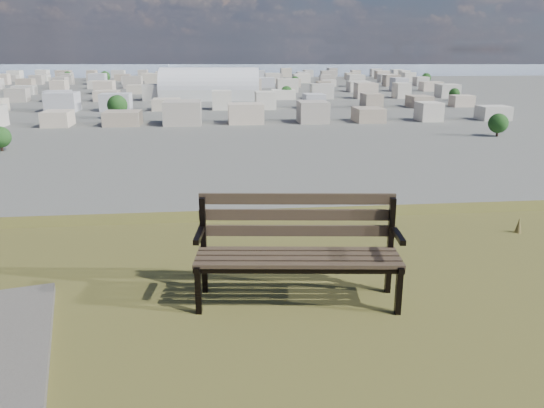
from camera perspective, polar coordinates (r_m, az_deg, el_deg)
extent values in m
cube|color=#463B28|center=(4.29, 2.89, -6.61)|extent=(1.70, 0.27, 0.03)
cube|color=#463B28|center=(4.39, 2.83, -6.04)|extent=(1.70, 0.27, 0.03)
cube|color=#463B28|center=(4.50, 2.77, -5.49)|extent=(1.70, 0.27, 0.03)
cube|color=#463B28|center=(4.60, 2.71, -4.96)|extent=(1.70, 0.27, 0.03)
cube|color=#463B28|center=(4.62, 2.70, -2.87)|extent=(1.70, 0.23, 0.09)
cube|color=#463B28|center=(4.60, 2.71, -1.16)|extent=(1.70, 0.23, 0.09)
cube|color=#463B28|center=(4.59, 2.72, 0.56)|extent=(1.70, 0.23, 0.09)
cube|color=black|center=(4.40, -7.93, -9.13)|extent=(0.05, 0.06, 0.42)
cube|color=black|center=(4.68, -7.35, -4.48)|extent=(0.05, 0.06, 0.87)
cube|color=black|center=(4.50, -7.69, -6.03)|extent=(0.10, 0.48, 0.05)
cube|color=black|center=(4.37, -7.89, -3.39)|extent=(0.09, 0.34, 0.04)
cube|color=black|center=(4.47, 13.48, -9.02)|extent=(0.05, 0.06, 0.42)
cube|color=black|center=(4.74, 12.59, -4.45)|extent=(0.05, 0.06, 0.87)
cube|color=black|center=(4.56, 13.11, -5.97)|extent=(0.10, 0.48, 0.05)
cube|color=black|center=(4.44, 13.44, -3.37)|extent=(0.09, 0.34, 0.04)
cube|color=black|center=(4.30, 2.89, -7.19)|extent=(1.70, 0.23, 0.04)
cube|color=black|center=(4.63, 2.70, -5.41)|extent=(1.70, 0.23, 0.04)
cone|color=brown|center=(6.89, 25.00, -2.10)|extent=(0.08, 0.08, 0.18)
cube|color=silver|center=(304.76, -6.66, 11.66)|extent=(56.07, 26.95, 6.06)
cylinder|color=silver|center=(304.53, -6.68, 12.23)|extent=(56.07, 26.95, 23.02)
cube|color=silver|center=(212.08, -22.54, 8.69)|extent=(11.00, 11.00, 7.00)
cube|color=#A89D90|center=(206.71, -16.07, 9.12)|extent=(11.00, 11.00, 7.00)
cube|color=beige|center=(204.03, -9.34, 9.44)|extent=(11.00, 11.00, 7.00)
cube|color=#B4B4B9|center=(204.17, -2.50, 9.65)|extent=(11.00, 11.00, 7.00)
cube|color=beige|center=(207.10, 4.23, 9.71)|extent=(11.00, 11.00, 7.00)
cube|color=tan|center=(212.72, 10.70, 9.65)|extent=(11.00, 11.00, 7.00)
cube|color=beige|center=(220.82, 16.76, 9.49)|extent=(11.00, 11.00, 7.00)
cube|color=beige|center=(231.13, 22.32, 9.24)|extent=(11.00, 11.00, 7.00)
cube|color=#A89D90|center=(270.64, -27.09, 9.55)|extent=(11.00, 11.00, 7.00)
cube|color=beige|center=(263.19, -22.14, 9.98)|extent=(11.00, 11.00, 7.00)
cube|color=#B4B4B9|center=(257.77, -16.93, 10.36)|extent=(11.00, 11.00, 7.00)
cube|color=beige|center=(254.50, -11.53, 10.66)|extent=(11.00, 11.00, 7.00)
cube|color=tan|center=(253.48, -6.02, 10.87)|extent=(11.00, 11.00, 7.00)
cube|color=beige|center=(254.72, -0.52, 10.98)|extent=(11.00, 11.00, 7.00)
cube|color=beige|center=(258.19, 4.89, 11.00)|extent=(11.00, 11.00, 7.00)
cube|color=silver|center=(263.81, 10.11, 10.92)|extent=(11.00, 11.00, 7.00)
cube|color=#A89D90|center=(271.45, 15.07, 10.76)|extent=(11.00, 11.00, 7.00)
cube|color=beige|center=(280.93, 19.72, 10.55)|extent=(11.00, 11.00, 7.00)
cube|color=beige|center=(321.57, -26.05, 10.48)|extent=(11.00, 11.00, 7.00)
cube|color=tan|center=(314.41, -21.87, 10.85)|extent=(11.00, 11.00, 7.00)
cube|color=beige|center=(308.95, -17.50, 11.18)|extent=(11.00, 11.00, 7.00)
cube|color=beige|center=(305.29, -13.00, 11.46)|extent=(11.00, 11.00, 7.00)
cube|color=silver|center=(303.49, -8.40, 11.67)|extent=(11.00, 11.00, 7.00)
cube|color=#A89D90|center=(303.58, -3.78, 11.80)|extent=(11.00, 11.00, 7.00)
cube|color=beige|center=(305.56, 0.82, 11.87)|extent=(11.00, 11.00, 7.00)
cube|color=#B4B4B9|center=(309.39, 5.33, 11.85)|extent=(11.00, 11.00, 7.00)
cube|color=beige|center=(315.01, 9.71, 11.77)|extent=(11.00, 11.00, 7.00)
cube|color=tan|center=(322.33, 13.90, 11.64)|extent=(11.00, 11.00, 7.00)
cube|color=beige|center=(331.23, 17.89, 11.45)|extent=(11.00, 11.00, 7.00)
cube|color=silver|center=(372.63, -25.29, 11.15)|extent=(11.00, 11.00, 7.00)
cube|color=#A89D90|center=(365.68, -21.67, 11.48)|extent=(11.00, 11.00, 7.00)
cube|color=beige|center=(360.20, -17.92, 11.77)|extent=(11.00, 11.00, 7.00)
cube|color=#B4B4B9|center=(356.26, -14.06, 12.03)|extent=(11.00, 11.00, 7.00)
cube|color=beige|center=(353.90, -10.12, 12.23)|extent=(11.00, 11.00, 7.00)
cube|color=tan|center=(353.16, -6.14, 12.37)|extent=(11.00, 11.00, 7.00)
cube|color=beige|center=(354.06, -2.16, 12.46)|extent=(11.00, 11.00, 7.00)
cube|color=beige|center=(356.56, 1.78, 12.49)|extent=(11.00, 11.00, 7.00)
cube|color=silver|center=(360.66, 5.65, 12.47)|extent=(11.00, 11.00, 7.00)
cube|color=#A89D90|center=(366.28, 9.42, 12.39)|extent=(11.00, 11.00, 7.00)
cube|color=beige|center=(373.36, 13.05, 12.27)|extent=(11.00, 11.00, 7.00)
cube|color=#B4B4B9|center=(381.82, 16.53, 12.10)|extent=(11.00, 11.00, 7.00)
cube|color=tan|center=(423.78, -24.72, 11.66)|extent=(11.00, 11.00, 7.00)
cube|color=beige|center=(416.99, -21.52, 11.95)|extent=(11.00, 11.00, 7.00)
cube|color=beige|center=(411.49, -18.23, 12.22)|extent=(11.00, 11.00, 7.00)
cube|color=silver|center=(407.34, -14.85, 12.45)|extent=(11.00, 11.00, 7.00)
cube|color=#A89D90|center=(404.57, -11.41, 12.64)|extent=(11.00, 11.00, 7.00)
cube|color=beige|center=(403.21, -7.93, 12.79)|extent=(11.00, 11.00, 7.00)
cube|color=#B4B4B9|center=(403.28, -4.43, 12.89)|extent=(11.00, 11.00, 7.00)
cube|color=beige|center=(404.77, -0.95, 12.95)|extent=(11.00, 11.00, 7.00)
cube|color=tan|center=(407.67, 2.50, 12.96)|extent=(11.00, 11.00, 7.00)
cube|color=beige|center=(411.96, 5.89, 12.93)|extent=(11.00, 11.00, 7.00)
cube|color=beige|center=(417.58, 9.20, 12.85)|extent=(11.00, 11.00, 7.00)
cube|color=silver|center=(424.48, 12.40, 12.74)|extent=(11.00, 11.00, 7.00)
cube|color=#A89D90|center=(432.61, 15.49, 12.60)|extent=(11.00, 11.00, 7.00)
cube|color=beige|center=(482.74, -27.02, 11.77)|extent=(11.00, 11.00, 7.00)
cube|color=#B4B4B9|center=(474.98, -24.26, 12.06)|extent=(11.00, 11.00, 7.00)
cube|color=beige|center=(468.32, -21.41, 12.32)|extent=(11.00, 11.00, 7.00)
cube|color=tan|center=(462.82, -18.47, 12.56)|extent=(11.00, 11.00, 7.00)
cube|color=beige|center=(458.50, -15.47, 12.78)|extent=(11.00, 11.00, 7.00)
cube|color=beige|center=(455.41, -12.42, 12.96)|extent=(11.00, 11.00, 7.00)
cube|color=silver|center=(453.57, -9.32, 13.11)|extent=(11.00, 11.00, 7.00)
cube|color=#A89D90|center=(452.99, -6.21, 13.22)|extent=(11.00, 11.00, 7.00)
cube|color=beige|center=(453.69, -3.10, 13.29)|extent=(11.00, 11.00, 7.00)
cube|color=#B4B4B9|center=(455.65, 0.00, 13.33)|extent=(11.00, 11.00, 7.00)
cube|color=beige|center=(458.85, 3.06, 13.33)|extent=(11.00, 11.00, 7.00)
cube|color=tan|center=(463.29, 6.08, 13.29)|extent=(11.00, 11.00, 7.00)
cube|color=beige|center=(468.91, 9.02, 13.22)|extent=(11.00, 11.00, 7.00)
cube|color=beige|center=(475.67, 11.89, 13.12)|extent=(11.00, 11.00, 7.00)
cube|color=silver|center=(483.53, 14.67, 12.99)|extent=(11.00, 11.00, 7.00)
cube|color=#A89D90|center=(533.79, -26.40, 12.12)|extent=(11.00, 11.00, 7.00)
cube|color=beige|center=(526.23, -23.89, 12.38)|extent=(11.00, 11.00, 7.00)
cube|color=#B4B4B9|center=(519.67, -21.31, 12.62)|extent=(11.00, 11.00, 7.00)
cube|color=beige|center=(514.16, -18.67, 12.84)|extent=(11.00, 11.00, 7.00)
cube|color=tan|center=(509.71, -15.97, 13.04)|extent=(11.00, 11.00, 7.00)
cube|color=beige|center=(506.36, -13.22, 13.21)|extent=(11.00, 11.00, 7.00)
cube|color=beige|center=(504.13, -10.44, 13.35)|extent=(11.00, 11.00, 7.00)
cube|color=silver|center=(503.04, -7.64, 13.47)|extent=(11.00, 11.00, 7.00)
cube|color=#A89D90|center=(503.10, -4.83, 13.55)|extent=(11.00, 11.00, 7.00)
cube|color=beige|center=(504.30, -2.02, 13.60)|extent=(11.00, 11.00, 7.00)
cube|color=#B4B4B9|center=(506.63, 0.76, 13.62)|extent=(11.00, 11.00, 7.00)
cube|color=beige|center=(510.08, 3.52, 13.61)|extent=(11.00, 11.00, 7.00)
cube|color=tan|center=(514.63, 6.23, 13.57)|extent=(11.00, 11.00, 7.00)
cube|color=beige|center=(520.25, 8.88, 13.51)|extent=(11.00, 11.00, 7.00)
cube|color=beige|center=(526.90, 11.48, 13.42)|extent=(11.00, 11.00, 7.00)
cube|color=silver|center=(534.55, 14.00, 13.30)|extent=(11.00, 11.00, 7.00)
cube|color=#A89D90|center=(584.90, -25.88, 12.41)|extent=(11.00, 11.00, 7.00)
cube|color=beige|center=(577.51, -23.59, 12.64)|extent=(11.00, 11.00, 7.00)
cube|color=#B4B4B9|center=(571.04, -21.24, 12.86)|extent=(11.00, 11.00, 7.00)
cube|color=beige|center=(565.51, -18.83, 13.06)|extent=(11.00, 11.00, 7.00)
cube|color=tan|center=(560.96, -16.38, 13.25)|extent=(11.00, 11.00, 7.00)
cube|color=beige|center=(557.40, -13.88, 13.41)|extent=(11.00, 11.00, 7.00)
cube|color=beige|center=(554.86, -11.36, 13.55)|extent=(11.00, 11.00, 7.00)
cube|color=silver|center=(553.35, -8.81, 13.67)|extent=(11.00, 11.00, 7.00)
cube|color=#A89D90|center=(552.88, -6.25, 13.76)|extent=(11.00, 11.00, 7.00)
cube|color=beige|center=(553.45, -3.70, 13.82)|extent=(11.00, 11.00, 7.00)
cube|color=#B4B4B9|center=(555.06, -1.15, 13.86)|extent=(11.00, 11.00, 7.00)
cube|color=beige|center=(557.69, 1.38, 13.87)|extent=(11.00, 11.00, 7.00)
cube|color=tan|center=(561.35, 3.89, 13.85)|extent=(11.00, 11.00, 7.00)
cube|color=beige|center=(565.99, 6.35, 13.81)|extent=(11.00, 11.00, 7.00)
cube|color=beige|center=(571.61, 8.77, 13.75)|extent=(11.00, 11.00, 7.00)
cube|color=silver|center=(578.17, 11.14, 13.66)|extent=(11.00, 11.00, 7.00)
cube|color=#A89D90|center=(585.64, 13.45, 13.56)|extent=(11.00, 11.00, 7.00)
cylinder|color=#38241C|center=(188.01, 23.06, 7.05)|extent=(0.80, 0.80, 2.10)
sphere|color=#123312|center=(187.60, 23.16, 7.99)|extent=(6.30, 6.30, 6.30)
cylinder|color=#38241C|center=(227.21, -16.22, 9.15)|extent=(0.80, 0.80, 2.70)
sphere|color=#123312|center=(226.78, -16.30, 10.17)|extent=(8.10, 8.10, 8.10)
cylinder|color=#38241C|center=(312.43, 18.98, 10.64)|extent=(0.80, 0.80, 1.95)
sphere|color=#123312|center=(312.20, 19.03, 11.17)|extent=(5.85, 5.85, 5.85)
cylinder|color=#38241C|center=(407.82, 2.50, 12.63)|extent=(0.80, 0.80, 2.25)
sphere|color=#123312|center=(407.62, 2.50, 13.10)|extent=(6.75, 6.75, 6.75)
cylinder|color=#38241C|center=(471.53, -17.47, 12.45)|extent=(0.80, 0.80, 2.85)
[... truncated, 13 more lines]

